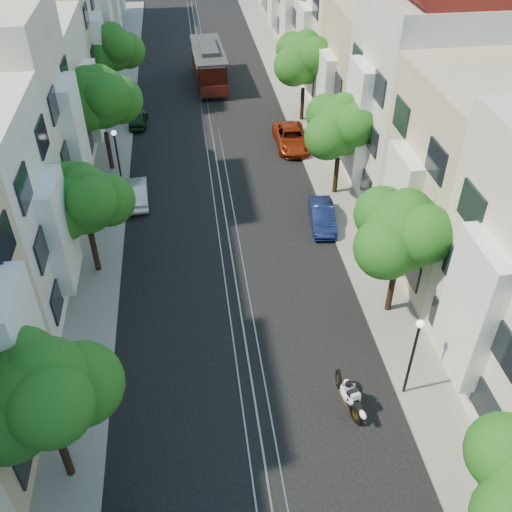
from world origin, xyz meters
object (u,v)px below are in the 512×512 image
object	(u,v)px
cable_car	(209,63)
parked_car_w_mid	(137,193)
tree_w_d	(113,49)
tree_e_b	(404,233)
parked_car_e_mid	(322,216)
lamp_east	(415,347)
parked_car_e_far	(291,138)
lamp_west	(117,152)
tree_e_c	(342,127)
parked_car_w_far	(138,119)
tree_w_c	(101,99)
tree_w_a	(44,394)
sportbike_rider	(349,395)
tree_w_b	(85,202)
tree_e_d	(305,59)

from	to	relation	value
cable_car	parked_car_w_mid	bearing A→B (deg)	-109.10
tree_w_d	tree_e_b	bearing A→B (deg)	-61.93
tree_w_d	parked_car_e_mid	distance (m)	23.51
tree_w_d	lamp_east	size ratio (longest dim) A/B	1.57
parked_car_e_far	parked_car_e_mid	bearing A→B (deg)	-89.70
tree_e_b	lamp_west	world-z (taller)	tree_e_b
tree_e_c	parked_car_e_far	size ratio (longest dim) A/B	1.33
parked_car_w_mid	parked_car_w_far	bearing A→B (deg)	-91.84
tree_e_b	tree_w_c	size ratio (longest dim) A/B	0.94
tree_e_b	parked_car_w_mid	world-z (taller)	tree_e_b
tree_e_c	tree_w_a	world-z (taller)	tree_w_a
lamp_east	sportbike_rider	distance (m)	3.28
tree_w_b	tree_w_d	size ratio (longest dim) A/B	0.96
cable_car	lamp_west	bearing A→B (deg)	-113.09
tree_w_d	lamp_east	world-z (taller)	tree_w_d
tree_e_b	tree_w_b	bearing A→B (deg)	160.85
tree_e_b	parked_car_e_mid	xyz separation A→B (m)	(-1.66, 7.64, -4.11)
sportbike_rider	parked_car_e_far	bearing A→B (deg)	69.04
parked_car_w_mid	tree_e_d	bearing A→B (deg)	-143.84
lamp_east	parked_car_e_mid	size ratio (longest dim) A/B	1.09
tree_e_c	parked_car_w_far	world-z (taller)	tree_e_c
lamp_west	sportbike_rider	size ratio (longest dim) A/B	1.82
tree_e_b	tree_e_c	distance (m)	11.00
lamp_west	cable_car	distance (m)	18.88
tree_w_b	parked_car_w_far	world-z (taller)	tree_w_b
tree_e_b	lamp_west	bearing A→B (deg)	136.15
lamp_west	sportbike_rider	xyz separation A→B (m)	(10.04, -18.45, -2.01)
tree_w_a	parked_car_e_mid	bearing A→B (deg)	48.98
tree_w_d	parked_car_w_mid	xyz separation A→B (m)	(1.80, -15.33, -3.97)
cable_car	tree_w_b	bearing A→B (deg)	-108.56
tree_w_a	tree_e_d	bearing A→B (deg)	63.59
tree_w_a	parked_car_e_mid	size ratio (longest dim) A/B	1.75
parked_car_w_far	lamp_west	bearing A→B (deg)	88.87
cable_car	parked_car_e_far	bearing A→B (deg)	-70.32
tree_w_b	tree_e_c	bearing A→B (deg)	22.62
lamp_east	lamp_west	xyz separation A→B (m)	(-12.60, 18.00, 0.00)
tree_e_c	lamp_east	xyz separation A→B (m)	(-0.96, -15.98, -1.75)
tree_w_b	sportbike_rider	xyz separation A→B (m)	(10.88, -10.43, -3.56)
cable_car	parked_car_w_far	bearing A→B (deg)	-129.94
tree_e_c	sportbike_rider	distance (m)	17.22
tree_e_d	lamp_east	size ratio (longest dim) A/B	1.65
parked_car_e_mid	parked_car_e_far	distance (m)	10.11
sportbike_rider	parked_car_w_mid	xyz separation A→B (m)	(-9.08, 17.10, -0.21)
sportbike_rider	parked_car_w_far	world-z (taller)	sportbike_rider
tree_w_c	parked_car_w_far	world-z (taller)	tree_w_c
lamp_east	sportbike_rider	xyz separation A→B (m)	(-2.56, -0.45, -2.01)
parked_car_w_far	parked_car_e_far	bearing A→B (deg)	158.69
tree_w_a	parked_car_e_mid	distance (m)	19.84
cable_car	parked_car_w_far	distance (m)	10.00
tree_w_b	parked_car_w_far	size ratio (longest dim) A/B	1.91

